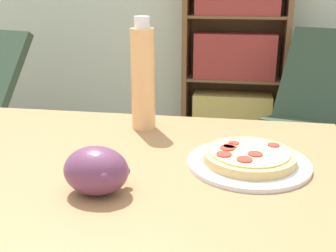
% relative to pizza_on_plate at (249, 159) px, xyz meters
% --- Properties ---
extents(dining_table, '(1.17, 0.88, 0.78)m').
position_rel_pizza_on_plate_xyz_m(dining_table, '(-0.34, -0.11, -0.12)').
color(dining_table, '#A37549').
rests_on(dining_table, ground_plane).
extents(pizza_on_plate, '(0.27, 0.27, 0.04)m').
position_rel_pizza_on_plate_xyz_m(pizza_on_plate, '(0.00, 0.00, 0.00)').
color(pizza_on_plate, white).
rests_on(pizza_on_plate, dining_table).
extents(grape_bunch, '(0.12, 0.10, 0.09)m').
position_rel_pizza_on_plate_xyz_m(grape_bunch, '(-0.29, -0.18, 0.03)').
color(grape_bunch, '#6B3856').
rests_on(grape_bunch, dining_table).
extents(drink_bottle, '(0.07, 0.07, 0.30)m').
position_rel_pizza_on_plate_xyz_m(drink_bottle, '(-0.28, 0.21, 0.13)').
color(drink_bottle, '#EFB270').
rests_on(drink_bottle, dining_table).
extents(lounge_chair_far, '(0.77, 0.91, 0.88)m').
position_rel_pizza_on_plate_xyz_m(lounge_chair_far, '(0.47, 1.70, -0.50)').
color(lounge_chair_far, black).
rests_on(lounge_chair_far, ground_plane).
extents(bookshelf, '(0.76, 0.29, 1.40)m').
position_rel_pizza_on_plate_xyz_m(bookshelf, '(-0.06, 2.29, -0.13)').
color(bookshelf, brown).
rests_on(bookshelf, ground_plane).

